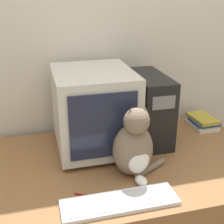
% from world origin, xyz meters
% --- Properties ---
extents(wall_back, '(7.00, 0.05, 2.50)m').
position_xyz_m(wall_back, '(0.00, 0.95, 1.25)').
color(wall_back, beige).
rests_on(wall_back, ground_plane).
extents(desk, '(1.49, 0.88, 0.75)m').
position_xyz_m(desk, '(0.00, 0.44, 0.37)').
color(desk, olive).
rests_on(desk, ground_plane).
extents(crt_monitor, '(0.41, 0.47, 0.44)m').
position_xyz_m(crt_monitor, '(-0.12, 0.62, 0.98)').
color(crt_monitor, beige).
rests_on(crt_monitor, desk).
extents(computer_tower, '(0.18, 0.40, 0.39)m').
position_xyz_m(computer_tower, '(0.21, 0.65, 0.94)').
color(computer_tower, black).
rests_on(computer_tower, desk).
extents(keyboard, '(0.49, 0.15, 0.02)m').
position_xyz_m(keyboard, '(-0.12, 0.12, 0.76)').
color(keyboard, silver).
rests_on(keyboard, desk).
extents(cat, '(0.29, 0.24, 0.36)m').
position_xyz_m(cat, '(0.01, 0.31, 0.90)').
color(cat, '#7A6651').
rests_on(cat, desk).
extents(book_stack, '(0.16, 0.21, 0.07)m').
position_xyz_m(book_stack, '(0.61, 0.72, 0.78)').
color(book_stack, beige).
rests_on(book_stack, desk).
extents(pen, '(0.12, 0.07, 0.01)m').
position_xyz_m(pen, '(-0.23, 0.20, 0.75)').
color(pen, maroon).
rests_on(pen, desk).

